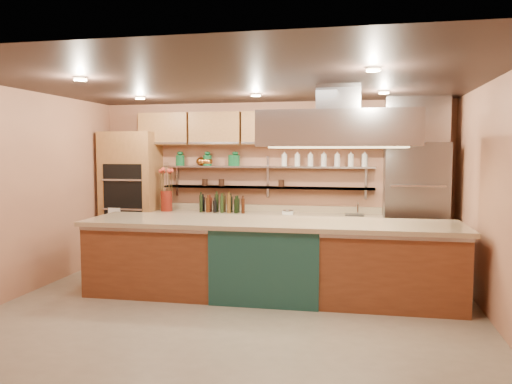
% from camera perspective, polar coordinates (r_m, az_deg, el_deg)
% --- Properties ---
extents(floor, '(6.00, 5.00, 0.02)m').
position_cam_1_polar(floor, '(6.45, -2.22, -13.17)').
color(floor, gray).
rests_on(floor, ground).
extents(ceiling, '(6.00, 5.00, 0.02)m').
position_cam_1_polar(ceiling, '(6.19, -2.30, 12.41)').
color(ceiling, black).
rests_on(ceiling, wall_back).
extents(wall_back, '(6.00, 0.04, 2.80)m').
position_cam_1_polar(wall_back, '(8.61, 1.73, 0.91)').
color(wall_back, '#A97050').
rests_on(wall_back, floor).
extents(wall_front, '(6.00, 0.04, 2.80)m').
position_cam_1_polar(wall_front, '(3.80, -11.33, -3.99)').
color(wall_front, '#A97050').
rests_on(wall_front, floor).
extents(wall_left, '(0.04, 5.00, 2.80)m').
position_cam_1_polar(wall_left, '(7.47, -25.21, -0.11)').
color(wall_left, '#A97050').
rests_on(wall_left, floor).
extents(wall_right, '(0.04, 5.00, 2.80)m').
position_cam_1_polar(wall_right, '(6.18, 25.87, -1.05)').
color(wall_right, '#A97050').
rests_on(wall_right, floor).
extents(oven_stack, '(0.95, 0.64, 2.30)m').
position_cam_1_polar(oven_stack, '(9.07, -14.07, -0.61)').
color(oven_stack, '#9A6738').
rests_on(oven_stack, floor).
extents(refrigerator, '(0.95, 0.72, 2.10)m').
position_cam_1_polar(refrigerator, '(8.20, 17.68, -1.95)').
color(refrigerator, slate).
rests_on(refrigerator, floor).
extents(back_counter, '(3.84, 0.64, 0.93)m').
position_cam_1_polar(back_counter, '(8.44, 1.02, -5.56)').
color(back_counter, tan).
rests_on(back_counter, floor).
extents(wall_shelf_lower, '(3.60, 0.26, 0.03)m').
position_cam_1_polar(wall_shelf_lower, '(8.49, 1.24, 0.53)').
color(wall_shelf_lower, '#A2A5A9').
rests_on(wall_shelf_lower, wall_back).
extents(wall_shelf_upper, '(3.60, 0.26, 0.03)m').
position_cam_1_polar(wall_shelf_upper, '(8.47, 1.25, 2.89)').
color(wall_shelf_upper, '#A2A5A9').
rests_on(wall_shelf_upper, wall_back).
extents(upper_cabinets, '(4.60, 0.36, 0.55)m').
position_cam_1_polar(upper_cabinets, '(8.42, 1.53, 7.30)').
color(upper_cabinets, '#9A6738').
rests_on(upper_cabinets, wall_back).
extents(range_hood, '(2.00, 1.00, 0.45)m').
position_cam_1_polar(range_hood, '(6.55, 9.42, 7.10)').
color(range_hood, '#A2A5A9').
rests_on(range_hood, ceiling).
extents(ceiling_downlights, '(4.00, 2.80, 0.02)m').
position_cam_1_polar(ceiling_downlights, '(6.38, -1.86, 11.92)').
color(ceiling_downlights, '#FFE5A5').
rests_on(ceiling_downlights, ceiling).
extents(island, '(4.96, 1.16, 1.03)m').
position_cam_1_polar(island, '(6.80, 1.55, -7.63)').
color(island, brown).
rests_on(island, floor).
extents(flower_vase, '(0.24, 0.24, 0.35)m').
position_cam_1_polar(flower_vase, '(8.78, -10.19, -1.01)').
color(flower_vase, maroon).
rests_on(flower_vase, back_counter).
extents(oil_bottle_cluster, '(0.89, 0.47, 0.27)m').
position_cam_1_polar(oil_bottle_cluster, '(8.46, -3.83, -1.42)').
color(oil_bottle_cluster, black).
rests_on(oil_bottle_cluster, back_counter).
extents(kitchen_scale, '(0.21, 0.18, 0.10)m').
position_cam_1_polar(kitchen_scale, '(8.25, 3.67, -2.20)').
color(kitchen_scale, silver).
rests_on(kitchen_scale, back_counter).
extents(bar_faucet, '(0.04, 0.04, 0.21)m').
position_cam_1_polar(bar_faucet, '(8.26, 11.55, -1.87)').
color(bar_faucet, silver).
rests_on(bar_faucet, back_counter).
extents(copper_kettle, '(0.24, 0.24, 0.15)m').
position_cam_1_polar(copper_kettle, '(8.75, -6.25, 3.50)').
color(copper_kettle, '#B46A29').
rests_on(copper_kettle, wall_shelf_upper).
extents(green_canister, '(0.19, 0.19, 0.19)m').
position_cam_1_polar(green_canister, '(8.60, -2.68, 3.63)').
color(green_canister, '#104C26').
rests_on(green_canister, wall_shelf_upper).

